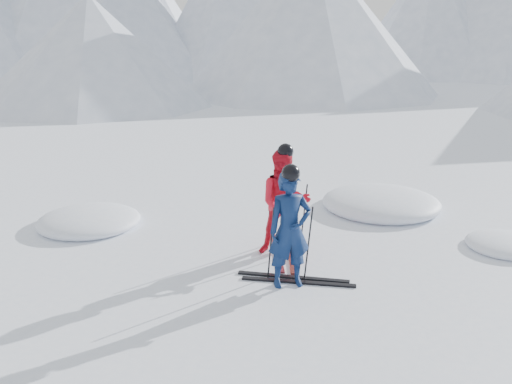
# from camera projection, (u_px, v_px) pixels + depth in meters

# --- Properties ---
(ground) EXTENTS (160.00, 160.00, 0.00)m
(ground) POSITION_uv_depth(u_px,v_px,m) (377.00, 278.00, 8.22)
(ground) COLOR white
(ground) RESTS_ON ground
(skier_blue) EXTENTS (0.74, 0.64, 1.72)m
(skier_blue) POSITION_uv_depth(u_px,v_px,m) (290.00, 230.00, 7.76)
(skier_blue) COLOR #0C1F49
(skier_blue) RESTS_ON ground
(skier_red) EXTENTS (0.99, 0.85, 1.77)m
(skier_red) POSITION_uv_depth(u_px,v_px,m) (285.00, 203.00, 8.91)
(skier_red) COLOR red
(skier_red) RESTS_ON ground
(pole_blue_left) EXTENTS (0.12, 0.08, 1.15)m
(pole_blue_left) POSITION_uv_depth(u_px,v_px,m) (271.00, 243.00, 8.03)
(pole_blue_left) COLOR black
(pole_blue_left) RESTS_ON ground
(pole_blue_right) EXTENTS (0.12, 0.07, 1.15)m
(pole_blue_right) POSITION_uv_depth(u_px,v_px,m) (308.00, 244.00, 8.02)
(pole_blue_right) COLOR black
(pole_blue_right) RESTS_ON ground
(pole_red_left) EXTENTS (0.12, 0.09, 1.18)m
(pole_red_left) POSITION_uv_depth(u_px,v_px,m) (269.00, 214.00, 9.29)
(pole_red_left) COLOR black
(pole_red_left) RESTS_ON ground
(pole_red_right) EXTENTS (0.12, 0.08, 1.18)m
(pole_red_right) POSITION_uv_depth(u_px,v_px,m) (303.00, 218.00, 9.08)
(pole_red_right) COLOR black
(pole_red_right) RESTS_ON ground
(ski_worn_left) EXTENTS (0.53, 1.67, 0.03)m
(ski_worn_left) POSITION_uv_depth(u_px,v_px,m) (277.00, 252.00, 9.18)
(ski_worn_left) COLOR black
(ski_worn_left) RESTS_ON ground
(ski_worn_right) EXTENTS (0.41, 1.69, 0.03)m
(ski_worn_right) POSITION_uv_depth(u_px,v_px,m) (291.00, 253.00, 9.13)
(ski_worn_right) COLOR black
(ski_worn_right) RESTS_ON ground
(ski_loose_a) EXTENTS (1.70, 0.09, 0.03)m
(ski_loose_a) POSITION_uv_depth(u_px,v_px,m) (293.00, 277.00, 8.21)
(ski_loose_a) COLOR black
(ski_loose_a) RESTS_ON ground
(ski_loose_b) EXTENTS (1.70, 0.15, 0.03)m
(ski_loose_b) POSITION_uv_depth(u_px,v_px,m) (298.00, 282.00, 8.05)
(ski_loose_b) COLOR black
(ski_loose_b) RESTS_ON ground
(snow_lumps) EXTENTS (10.88, 5.80, 0.55)m
(snow_lumps) POSITION_uv_depth(u_px,v_px,m) (321.00, 220.00, 10.79)
(snow_lumps) COLOR white
(snow_lumps) RESTS_ON ground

